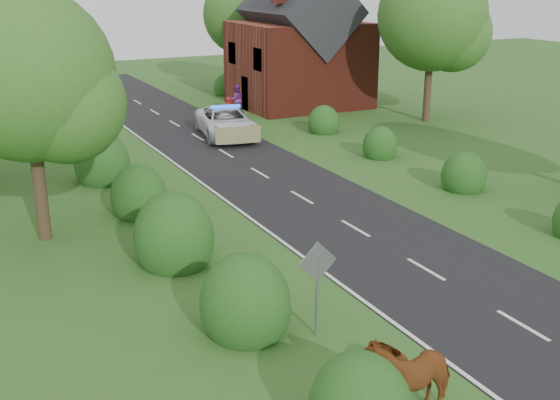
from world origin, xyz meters
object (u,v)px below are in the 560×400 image
pedestrian_purple (237,99)px  road_sign (317,275)px  police_van (226,122)px  cow (408,378)px  pedestrian_red (228,110)px

pedestrian_purple → road_sign: bearing=79.8°
police_van → cow: bearing=-94.1°
road_sign → pedestrian_purple: (9.59, 27.25, -0.73)m
pedestrian_red → pedestrian_purple: size_ratio=0.85×
police_van → pedestrian_red: size_ratio=3.94×
road_sign → pedestrian_purple: road_sign is taller
cow → police_van: police_van is taller
cow → pedestrian_purple: bearing=155.5°
cow → road_sign: bearing=174.4°
road_sign → pedestrian_red: bearing=72.2°
road_sign → pedestrian_red: road_sign is taller
road_sign → cow: size_ratio=1.18×
road_sign → police_van: bearing=73.2°
cow → pedestrian_purple: pedestrian_purple is taller
cow → police_van: bearing=158.3°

